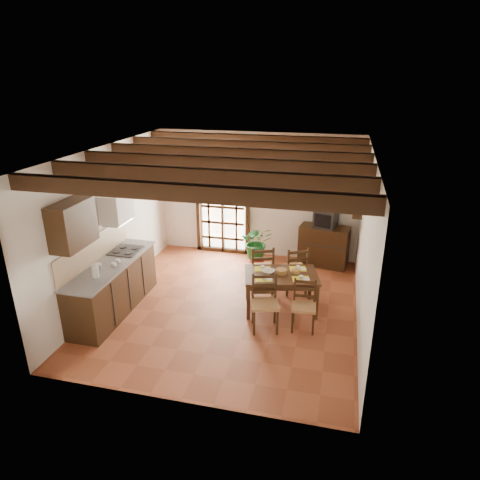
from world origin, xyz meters
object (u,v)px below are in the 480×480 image
(chair_far_left, at_px, (261,277))
(crt_tv, at_px, (326,219))
(kitchen_counter, at_px, (113,286))
(chair_far_right, at_px, (294,277))
(dining_table, at_px, (281,278))
(sideboard, at_px, (324,246))
(chair_near_left, at_px, (265,313))
(potted_plant, at_px, (257,241))
(chair_near_right, at_px, (303,314))
(pendant_lamp, at_px, (285,195))

(chair_far_left, bearing_deg, crt_tv, -145.72)
(kitchen_counter, distance_m, chair_far_right, 3.35)
(dining_table, xyz_separation_m, sideboard, (0.63, 2.09, -0.16))
(chair_near_left, bearing_deg, kitchen_counter, 165.09)
(kitchen_counter, bearing_deg, potted_plant, 49.33)
(chair_far_left, height_order, potted_plant, potted_plant)
(crt_tv, xyz_separation_m, potted_plant, (-1.40, -0.39, -0.51))
(kitchen_counter, xyz_separation_m, sideboard, (3.49, 2.83, -0.03))
(kitchen_counter, distance_m, chair_near_right, 3.34)
(potted_plant, bearing_deg, kitchen_counter, -130.67)
(chair_far_left, distance_m, chair_far_right, 0.64)
(kitchen_counter, xyz_separation_m, chair_near_left, (2.71, 0.03, -0.18))
(crt_tv, xyz_separation_m, pendant_lamp, (-0.63, -1.98, 1.00))
(dining_table, distance_m, chair_far_left, 0.78)
(crt_tv, distance_m, potted_plant, 1.54)
(potted_plant, bearing_deg, chair_near_right, -61.23)
(chair_far_left, xyz_separation_m, crt_tv, (1.09, 1.53, 0.77))
(potted_plant, xyz_separation_m, pendant_lamp, (0.77, -1.60, 1.51))
(potted_plant, distance_m, pendant_lamp, 2.33)
(chair_near_right, relative_size, crt_tv, 1.57)
(chair_near_left, distance_m, chair_far_right, 1.44)
(dining_table, bearing_deg, potted_plant, 100.78)
(kitchen_counter, xyz_separation_m, dining_table, (2.86, 0.73, 0.13))
(kitchen_counter, height_order, chair_far_right, kitchen_counter)
(chair_far_right, xyz_separation_m, pendant_lamp, (-0.16, -0.60, 1.78))
(sideboard, xyz_separation_m, pendant_lamp, (-0.63, -1.99, 1.63))
(kitchen_counter, relative_size, chair_far_right, 2.36)
(crt_tv, relative_size, potted_plant, 0.28)
(pendant_lamp, bearing_deg, chair_far_left, 135.38)
(kitchen_counter, height_order, chair_near_right, kitchen_counter)
(chair_far_left, bearing_deg, potted_plant, -94.94)
(chair_near_left, distance_m, chair_far_left, 1.29)
(chair_near_left, distance_m, sideboard, 2.91)
(chair_far_left, height_order, pendant_lamp, pendant_lamp)
(crt_tv, relative_size, pendant_lamp, 0.64)
(chair_near_right, relative_size, pendant_lamp, 1.00)
(sideboard, bearing_deg, kitchen_counter, -131.67)
(chair_near_left, xyz_separation_m, potted_plant, (-0.62, 2.40, 0.28))
(dining_table, distance_m, sideboard, 2.19)
(kitchen_counter, relative_size, chair_near_right, 2.67)
(dining_table, xyz_separation_m, chair_far_right, (0.16, 0.70, -0.30))
(dining_table, height_order, sideboard, sideboard)
(sideboard, height_order, pendant_lamp, pendant_lamp)
(chair_far_right, relative_size, crt_tv, 1.77)
(dining_table, distance_m, chair_near_right, 0.80)
(chair_near_left, height_order, potted_plant, potted_plant)
(chair_near_left, xyz_separation_m, chair_far_right, (0.31, 1.41, 0.00))
(dining_table, relative_size, sideboard, 1.36)
(chair_near_right, relative_size, chair_far_right, 0.89)
(sideboard, distance_m, crt_tv, 0.63)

